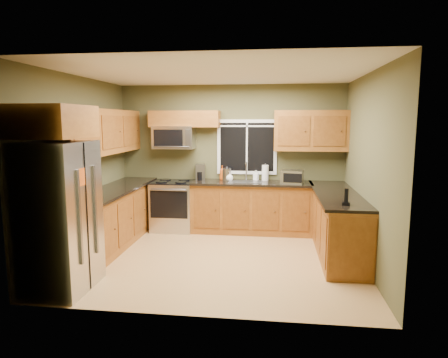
% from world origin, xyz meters
% --- Properties ---
extents(floor, '(4.20, 4.20, 0.00)m').
position_xyz_m(floor, '(0.00, 0.00, 0.00)').
color(floor, tan).
rests_on(floor, ground).
extents(ceiling, '(4.20, 4.20, 0.00)m').
position_xyz_m(ceiling, '(0.00, 0.00, 2.70)').
color(ceiling, white).
rests_on(ceiling, back_wall).
extents(back_wall, '(4.20, 0.00, 4.20)m').
position_xyz_m(back_wall, '(0.00, 1.80, 1.35)').
color(back_wall, '#4E4D2D').
rests_on(back_wall, ground).
extents(front_wall, '(4.20, 0.00, 4.20)m').
position_xyz_m(front_wall, '(0.00, -1.80, 1.35)').
color(front_wall, '#4E4D2D').
rests_on(front_wall, ground).
extents(left_wall, '(0.00, 3.60, 3.60)m').
position_xyz_m(left_wall, '(-2.10, 0.00, 1.35)').
color(left_wall, '#4E4D2D').
rests_on(left_wall, ground).
extents(right_wall, '(0.00, 3.60, 3.60)m').
position_xyz_m(right_wall, '(2.10, 0.00, 1.35)').
color(right_wall, '#4E4D2D').
rests_on(right_wall, ground).
extents(window, '(1.12, 0.03, 1.02)m').
position_xyz_m(window, '(0.30, 1.78, 1.55)').
color(window, white).
rests_on(window, back_wall).
extents(base_cabinets_left, '(0.60, 2.65, 0.90)m').
position_xyz_m(base_cabinets_left, '(-1.80, 0.48, 0.45)').
color(base_cabinets_left, brown).
rests_on(base_cabinets_left, ground).
extents(countertop_left, '(0.65, 2.65, 0.04)m').
position_xyz_m(countertop_left, '(-1.78, 0.48, 0.92)').
color(countertop_left, black).
rests_on(countertop_left, base_cabinets_left).
extents(base_cabinets_back, '(2.17, 0.60, 0.90)m').
position_xyz_m(base_cabinets_back, '(0.42, 1.50, 0.45)').
color(base_cabinets_back, brown).
rests_on(base_cabinets_back, ground).
extents(countertop_back, '(2.17, 0.65, 0.04)m').
position_xyz_m(countertop_back, '(0.42, 1.48, 0.92)').
color(countertop_back, black).
rests_on(countertop_back, base_cabinets_back).
extents(base_cabinets_peninsula, '(0.60, 2.52, 0.90)m').
position_xyz_m(base_cabinets_peninsula, '(1.80, 0.54, 0.45)').
color(base_cabinets_peninsula, brown).
rests_on(base_cabinets_peninsula, ground).
extents(countertop_peninsula, '(0.65, 2.50, 0.04)m').
position_xyz_m(countertop_peninsula, '(1.78, 0.55, 0.92)').
color(countertop_peninsula, black).
rests_on(countertop_peninsula, base_cabinets_peninsula).
extents(upper_cabinets_left, '(0.33, 2.65, 0.72)m').
position_xyz_m(upper_cabinets_left, '(-1.94, 0.48, 1.86)').
color(upper_cabinets_left, brown).
rests_on(upper_cabinets_left, left_wall).
extents(upper_cabinets_back_left, '(1.30, 0.33, 0.30)m').
position_xyz_m(upper_cabinets_back_left, '(-0.85, 1.64, 2.07)').
color(upper_cabinets_back_left, brown).
rests_on(upper_cabinets_back_left, back_wall).
extents(upper_cabinets_back_right, '(1.30, 0.33, 0.72)m').
position_xyz_m(upper_cabinets_back_right, '(1.45, 1.64, 1.86)').
color(upper_cabinets_back_right, brown).
rests_on(upper_cabinets_back_right, back_wall).
extents(upper_cabinet_over_fridge, '(0.72, 0.90, 0.38)m').
position_xyz_m(upper_cabinet_over_fridge, '(-1.74, -1.30, 2.03)').
color(upper_cabinet_over_fridge, brown).
rests_on(upper_cabinet_over_fridge, left_wall).
extents(refrigerator, '(0.74, 0.90, 1.80)m').
position_xyz_m(refrigerator, '(-1.74, -1.30, 0.90)').
color(refrigerator, '#B7B7BC').
rests_on(refrigerator, ground).
extents(range, '(0.76, 0.69, 0.94)m').
position_xyz_m(range, '(-1.05, 1.47, 0.47)').
color(range, '#B7B7BC').
rests_on(range, ground).
extents(microwave, '(0.76, 0.41, 0.42)m').
position_xyz_m(microwave, '(-1.05, 1.61, 1.73)').
color(microwave, '#B7B7BC').
rests_on(microwave, back_wall).
extents(sink, '(0.60, 0.42, 0.36)m').
position_xyz_m(sink, '(0.30, 1.49, 0.95)').
color(sink, slate).
rests_on(sink, countertop_back).
extents(toaster_oven, '(0.43, 0.36, 0.24)m').
position_xyz_m(toaster_oven, '(1.13, 1.37, 1.06)').
color(toaster_oven, '#B7B7BC').
rests_on(toaster_oven, countertop_back).
extents(coffee_maker, '(0.21, 0.26, 0.29)m').
position_xyz_m(coffee_maker, '(-0.56, 1.64, 1.08)').
color(coffee_maker, slate).
rests_on(coffee_maker, countertop_back).
extents(kettle, '(0.21, 0.21, 0.28)m').
position_xyz_m(kettle, '(-0.05, 1.56, 1.07)').
color(kettle, '#B7B7BC').
rests_on(kettle, countertop_back).
extents(paper_towel_roll, '(0.14, 0.14, 0.32)m').
position_xyz_m(paper_towel_roll, '(0.65, 1.68, 1.08)').
color(paper_towel_roll, white).
rests_on(paper_towel_roll, countertop_back).
extents(soap_bottle_a, '(0.11, 0.11, 0.27)m').
position_xyz_m(soap_bottle_a, '(-0.15, 1.66, 1.07)').
color(soap_bottle_a, '#DB5614').
rests_on(soap_bottle_a, countertop_back).
extents(soap_bottle_b, '(0.11, 0.11, 0.19)m').
position_xyz_m(soap_bottle_b, '(0.48, 1.70, 1.03)').
color(soap_bottle_b, white).
rests_on(soap_bottle_b, countertop_back).
extents(soap_bottle_c, '(0.15, 0.15, 0.18)m').
position_xyz_m(soap_bottle_c, '(0.00, 1.52, 1.03)').
color(soap_bottle_c, white).
rests_on(soap_bottle_c, countertop_back).
extents(cordless_phone, '(0.12, 0.12, 0.22)m').
position_xyz_m(cordless_phone, '(1.76, -0.37, 1.01)').
color(cordless_phone, black).
rests_on(cordless_phone, countertop_peninsula).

